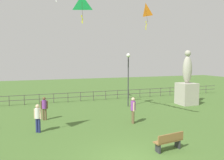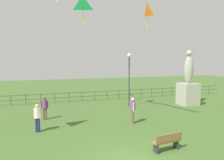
# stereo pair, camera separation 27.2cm
# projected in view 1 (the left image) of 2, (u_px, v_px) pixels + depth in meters

# --- Properties ---
(statue_monument) EXTENTS (1.59, 1.59, 5.10)m
(statue_monument) POSITION_uv_depth(u_px,v_px,m) (187.00, 87.00, 20.75)
(statue_monument) COLOR #B2AD9E
(statue_monument) RESTS_ON ground_plane
(lamppost) EXTENTS (0.36, 0.36, 4.79)m
(lamppost) POSITION_uv_depth(u_px,v_px,m) (128.00, 68.00, 19.68)
(lamppost) COLOR #38383D
(lamppost) RESTS_ON ground_plane
(park_bench) EXTENTS (1.54, 0.62, 0.85)m
(park_bench) POSITION_uv_depth(u_px,v_px,m) (169.00, 141.00, 10.26)
(park_bench) COLOR olive
(park_bench) RESTS_ON ground_plane
(person_0) EXTENTS (0.32, 0.52, 1.74)m
(person_0) POSITION_uv_depth(u_px,v_px,m) (133.00, 108.00, 14.62)
(person_0) COLOR brown
(person_0) RESTS_ON ground_plane
(person_1) EXTENTS (0.50, 0.30, 1.64)m
(person_1) POSITION_uv_depth(u_px,v_px,m) (44.00, 107.00, 15.39)
(person_1) COLOR brown
(person_1) RESTS_ON ground_plane
(person_2) EXTENTS (0.42, 0.35, 1.66)m
(person_2) POSITION_uv_depth(u_px,v_px,m) (38.00, 116.00, 12.77)
(person_2) COLOR navy
(person_2) RESTS_ON ground_plane
(kite_0) EXTENTS (0.78, 0.94, 2.52)m
(kite_0) POSITION_uv_depth(u_px,v_px,m) (146.00, 10.00, 21.26)
(kite_0) COLOR orange
(kite_4) EXTENTS (1.19, 0.70, 2.13)m
(kite_4) POSITION_uv_depth(u_px,v_px,m) (82.00, 3.00, 16.98)
(kite_4) COLOR #1EB759
(waterfront_railing) EXTENTS (36.01, 0.06, 0.95)m
(waterfront_railing) POSITION_uv_depth(u_px,v_px,m) (72.00, 96.00, 22.05)
(waterfront_railing) COLOR #4C4742
(waterfront_railing) RESTS_ON ground_plane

